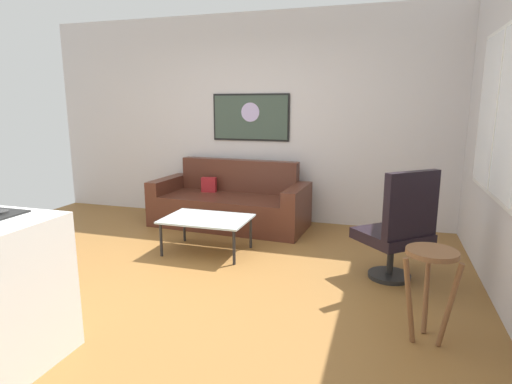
# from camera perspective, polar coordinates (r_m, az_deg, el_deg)

# --- Properties ---
(ground) EXTENTS (6.40, 6.40, 0.04)m
(ground) POSITION_cam_1_polar(r_m,az_deg,el_deg) (3.99, -9.81, -12.36)
(ground) COLOR brown
(back_wall) EXTENTS (6.40, 0.05, 2.80)m
(back_wall) POSITION_cam_1_polar(r_m,az_deg,el_deg) (5.91, 0.57, 9.80)
(back_wall) COLOR silver
(back_wall) RESTS_ON ground
(couch) EXTENTS (2.09, 0.97, 0.85)m
(couch) POSITION_cam_1_polar(r_m,az_deg,el_deg) (5.67, -3.47, -1.71)
(couch) COLOR #4E261B
(couch) RESTS_ON ground
(coffee_table) EXTENTS (0.92, 0.65, 0.39)m
(coffee_table) POSITION_cam_1_polar(r_m,az_deg,el_deg) (4.64, -6.65, -3.84)
(coffee_table) COLOR silver
(coffee_table) RESTS_ON ground
(armchair) EXTENTS (0.77, 0.77, 1.04)m
(armchair) POSITION_cam_1_polar(r_m,az_deg,el_deg) (4.02, 18.74, -4.64)
(armchair) COLOR black
(armchair) RESTS_ON ground
(bar_stool) EXTENTS (0.39, 0.38, 0.65)m
(bar_stool) POSITION_cam_1_polar(r_m,az_deg,el_deg) (3.09, 22.49, -9.69)
(bar_stool) COLOR brown
(bar_stool) RESTS_ON ground
(wall_painting) EXTENTS (1.10, 0.03, 0.64)m
(wall_painting) POSITION_cam_1_polar(r_m,az_deg,el_deg) (5.90, -0.73, 10.04)
(wall_painting) COLOR black
(window) EXTENTS (0.03, 1.54, 1.45)m
(window) POSITION_cam_1_polar(r_m,az_deg,el_deg) (4.22, 29.83, 9.33)
(window) COLOR silver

